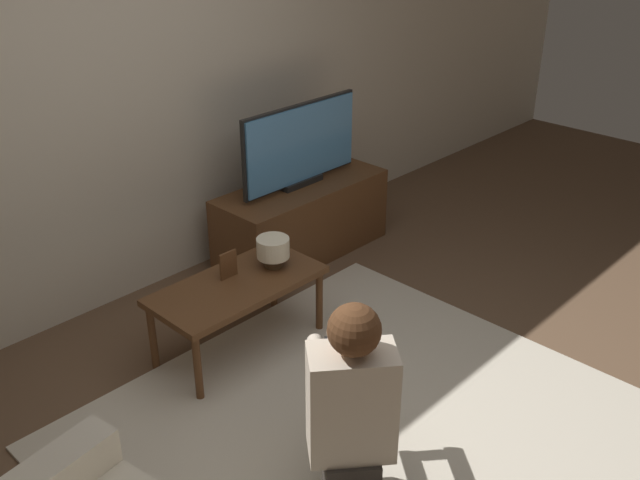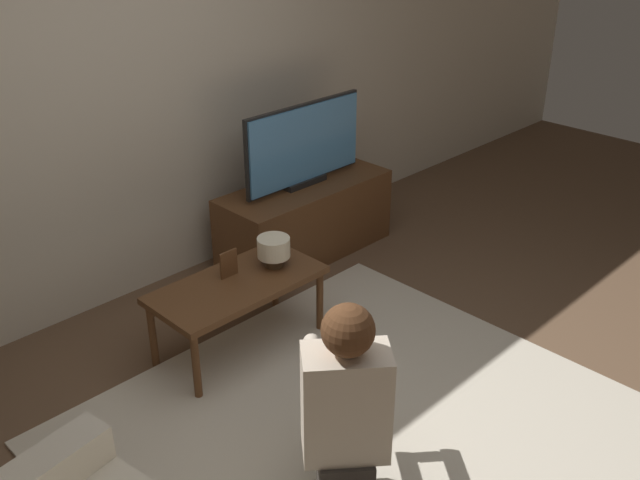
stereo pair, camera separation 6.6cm
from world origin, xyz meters
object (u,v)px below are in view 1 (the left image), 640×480
object	(u,v)px
coffee_table	(238,290)
person_kneeling	(352,408)
table_lamp	(273,250)
tv	(301,145)

from	to	relation	value
coffee_table	person_kneeling	xyz separation A→B (m)	(-0.39, -1.16, 0.12)
coffee_table	person_kneeling	bearing A→B (deg)	-108.85
coffee_table	table_lamp	distance (m)	0.29
tv	person_kneeling	bearing A→B (deg)	-129.76
tv	table_lamp	size ratio (longest dim) A/B	5.39
tv	coffee_table	bearing A→B (deg)	-151.61
coffee_table	person_kneeling	world-z (taller)	person_kneeling
tv	coffee_table	world-z (taller)	tv
table_lamp	coffee_table	bearing A→B (deg)	178.07
coffee_table	person_kneeling	size ratio (longest dim) A/B	0.99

